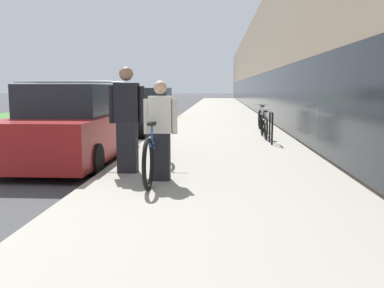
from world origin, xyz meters
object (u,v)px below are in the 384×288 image
person_bystander (127,120)px  bike_rack_hoop (271,124)px  parked_sedan_curbside (72,128)px  vintage_roadster_curbside (127,121)px  cruiser_bike_middle (261,120)px  tandem_bicycle (158,151)px  person_rider (161,131)px  cruiser_bike_nearest (264,126)px  parked_sedan_far (154,106)px

person_bystander → bike_rack_hoop: person_bystander is taller
person_bystander → parked_sedan_curbside: person_bystander is taller
vintage_roadster_curbside → bike_rack_hoop: bearing=-35.3°
bike_rack_hoop → cruiser_bike_middle: 3.53m
tandem_bicycle → person_rider: size_ratio=1.82×
cruiser_bike_nearest → vintage_roadster_curbside: (-4.53, 1.86, -0.02)m
person_bystander → bike_rack_hoop: (2.97, 4.08, -0.41)m
cruiser_bike_middle → parked_sedan_far: 7.43m
cruiser_bike_nearest → cruiser_bike_middle: size_ratio=0.94×
tandem_bicycle → cruiser_bike_nearest: size_ratio=1.67×
tandem_bicycle → parked_sedan_curbside: parked_sedan_curbside is taller
parked_sedan_curbside → vintage_roadster_curbside: (-0.06, 5.72, -0.30)m
tandem_bicycle → cruiser_bike_nearest: (2.36, 5.68, -0.05)m
person_bystander → vintage_roadster_curbside: person_bystander is taller
cruiser_bike_middle → vintage_roadster_curbside: bearing=-176.5°
cruiser_bike_middle → cruiser_bike_nearest: bearing=-93.3°
bike_rack_hoop → vintage_roadster_curbside: 5.60m
person_rider → cruiser_bike_nearest: person_rider is taller
person_bystander → cruiser_bike_middle: bearing=68.0°
person_bystander → cruiser_bike_middle: person_bystander is taller
cruiser_bike_nearest → parked_sedan_curbside: size_ratio=0.38×
cruiser_bike_nearest → parked_sedan_curbside: parked_sedan_curbside is taller
person_rider → parked_sedan_curbside: parked_sedan_curbside is taller
bike_rack_hoop → parked_sedan_curbside: 5.15m
tandem_bicycle → parked_sedan_far: (-2.13, 13.65, 0.18)m
person_bystander → vintage_roadster_curbside: size_ratio=0.43×
person_rider → parked_sedan_curbside: 3.11m
cruiser_bike_middle → parked_sedan_curbside: (-4.60, -6.00, 0.25)m
person_rider → cruiser_bike_nearest: bearing=69.4°
person_rider → parked_sedan_far: (-2.22, 14.02, -0.20)m
parked_sedan_curbside → parked_sedan_far: (-0.02, 11.83, -0.04)m
person_rider → person_bystander: bearing=137.9°
cruiser_bike_nearest → parked_sedan_far: bearing=119.4°
person_rider → cruiser_bike_middle: size_ratio=0.86×
tandem_bicycle → person_rider: 0.55m
person_rider → person_bystander: 0.91m
person_bystander → cruiser_bike_middle: 8.21m
tandem_bicycle → parked_sedan_far: bearing=98.9°
person_bystander → cruiser_bike_nearest: person_bystander is taller
tandem_bicycle → vintage_roadster_curbside: 7.85m
parked_sedan_curbside → vintage_roadster_curbside: bearing=90.6°
parked_sedan_curbside → person_bystander: bearing=-46.1°
tandem_bicycle → cruiser_bike_middle: 8.22m
tandem_bicycle → bike_rack_hoop: size_ratio=3.42×
tandem_bicycle → parked_sedan_far: parked_sedan_far is taller
person_rider → parked_sedan_curbside: bearing=135.1°
cruiser_bike_nearest → vintage_roadster_curbside: bearing=157.6°
person_rider → parked_sedan_far: person_rider is taller
vintage_roadster_curbside → cruiser_bike_middle: bearing=3.5°
cruiser_bike_nearest → parked_sedan_far: parked_sedan_far is taller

